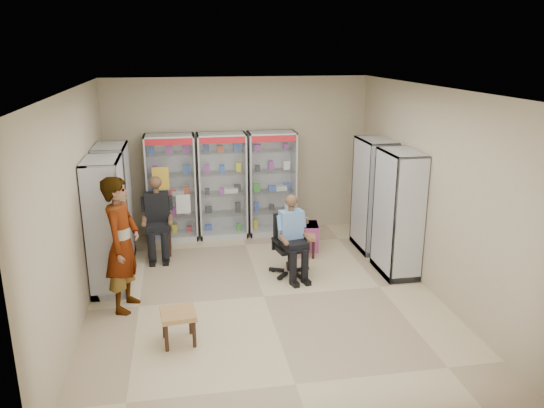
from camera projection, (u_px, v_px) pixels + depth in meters
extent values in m
plane|color=#C8B58B|center=(264.00, 296.00, 7.80)|extent=(6.00, 6.00, 0.00)
cube|color=tan|center=(239.00, 156.00, 10.21)|extent=(5.00, 0.02, 3.00)
cube|color=tan|center=(319.00, 294.00, 4.54)|extent=(5.00, 0.02, 3.00)
cube|color=tan|center=(76.00, 208.00, 6.96)|extent=(0.02, 6.00, 3.00)
cube|color=tan|center=(431.00, 191.00, 7.79)|extent=(0.02, 6.00, 3.00)
cube|color=silver|center=(263.00, 89.00, 6.95)|extent=(5.00, 6.00, 0.02)
cube|color=silver|center=(172.00, 188.00, 9.88)|extent=(0.90, 0.50, 2.00)
cube|color=#A7AAAE|center=(222.00, 186.00, 10.04)|extent=(0.90, 0.50, 2.00)
cube|color=silver|center=(272.00, 184.00, 10.19)|extent=(0.90, 0.50, 2.00)
cube|color=#ADB0B4|center=(373.00, 195.00, 9.40)|extent=(0.90, 0.50, 2.00)
cube|color=silver|center=(398.00, 214.00, 8.36)|extent=(0.90, 0.50, 2.00)
cube|color=#A5A7AC|center=(115.00, 205.00, 8.84)|extent=(0.90, 0.50, 2.00)
cube|color=silver|center=(107.00, 226.00, 7.81)|extent=(0.90, 0.50, 2.00)
cube|color=#301F12|center=(159.00, 228.00, 9.30)|extent=(0.42, 0.42, 0.94)
cube|color=black|center=(290.00, 245.00, 8.46)|extent=(0.64, 0.64, 0.99)
cube|color=#AF468B|center=(304.00, 236.00, 9.58)|extent=(0.56, 0.54, 0.47)
cylinder|color=#532107|center=(307.00, 221.00, 9.54)|extent=(0.07, 0.07, 0.11)
cube|color=olive|center=(304.00, 245.00, 9.29)|extent=(0.44, 0.44, 0.38)
cube|color=#A17544|center=(179.00, 327.00, 6.54)|extent=(0.46, 0.46, 0.42)
imported|color=gray|center=(122.00, 244.00, 7.20)|extent=(0.62, 0.79, 1.90)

